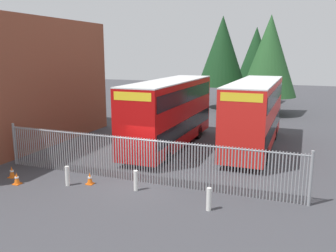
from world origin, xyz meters
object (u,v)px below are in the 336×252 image
(double_decker_bus_behind_fence_left, at_px, (170,111))
(bollard_near_left, at_px, (67,176))
(bollard_center_front, at_px, (136,181))
(bollard_near_right, at_px, (209,199))
(traffic_cone_by_gate, at_px, (17,178))
(traffic_cone_near_kerb, at_px, (12,172))
(traffic_cone_mid_forecourt, at_px, (90,178))
(double_decker_bus_near_gate, at_px, (255,112))

(double_decker_bus_behind_fence_left, bearing_deg, bollard_near_left, -103.46)
(double_decker_bus_behind_fence_left, relative_size, bollard_center_front, 11.38)
(bollard_near_right, bearing_deg, double_decker_bus_behind_fence_left, 119.91)
(traffic_cone_by_gate, distance_m, traffic_cone_near_kerb, 1.14)
(bollard_near_right, height_order, traffic_cone_mid_forecourt, bollard_near_right)
(bollard_near_left, height_order, traffic_cone_by_gate, bollard_near_left)
(double_decker_bus_behind_fence_left, height_order, traffic_cone_near_kerb, double_decker_bus_behind_fence_left)
(bollard_near_right, xyz_separation_m, traffic_cone_by_gate, (-9.31, -0.52, -0.19))
(bollard_center_front, bearing_deg, double_decker_bus_near_gate, 67.13)
(double_decker_bus_near_gate, distance_m, bollard_near_left, 12.50)
(traffic_cone_by_gate, relative_size, traffic_cone_mid_forecourt, 1.00)
(traffic_cone_mid_forecourt, bearing_deg, double_decker_bus_behind_fence_left, 81.94)
(bollard_near_left, distance_m, bollard_center_front, 3.35)
(bollard_near_left, distance_m, bollard_near_right, 6.94)
(double_decker_bus_near_gate, height_order, double_decker_bus_behind_fence_left, same)
(traffic_cone_by_gate, bearing_deg, bollard_center_front, 13.49)
(double_decker_bus_behind_fence_left, distance_m, bollard_near_right, 10.10)
(traffic_cone_mid_forecourt, bearing_deg, bollard_center_front, 2.13)
(traffic_cone_mid_forecourt, bearing_deg, double_decker_bus_near_gate, 56.10)
(traffic_cone_by_gate, xyz_separation_m, traffic_cone_near_kerb, (-0.94, 0.65, 0.00))
(double_decker_bus_behind_fence_left, relative_size, traffic_cone_near_kerb, 18.32)
(double_decker_bus_near_gate, relative_size, traffic_cone_mid_forecourt, 18.32)
(double_decker_bus_near_gate, bearing_deg, double_decker_bus_behind_fence_left, -162.78)
(double_decker_bus_near_gate, bearing_deg, bollard_center_front, -112.87)
(traffic_cone_by_gate, relative_size, traffic_cone_near_kerb, 1.00)
(bollard_center_front, xyz_separation_m, bollard_near_right, (3.64, -0.84, 0.00))
(double_decker_bus_near_gate, relative_size, bollard_near_left, 11.38)
(double_decker_bus_near_gate, height_order, traffic_cone_by_gate, double_decker_bus_near_gate)
(traffic_cone_near_kerb, bearing_deg, traffic_cone_mid_forecourt, 8.37)
(double_decker_bus_behind_fence_left, distance_m, traffic_cone_near_kerb, 10.21)
(double_decker_bus_near_gate, relative_size, traffic_cone_near_kerb, 18.32)
(bollard_near_right, xyz_separation_m, traffic_cone_mid_forecourt, (-6.05, 0.75, -0.19))
(bollard_center_front, bearing_deg, bollard_near_right, -12.93)
(double_decker_bus_behind_fence_left, relative_size, traffic_cone_mid_forecourt, 18.32)
(traffic_cone_mid_forecourt, bearing_deg, traffic_cone_near_kerb, -171.63)
(double_decker_bus_near_gate, xyz_separation_m, traffic_cone_by_gate, (-9.62, -10.74, -2.13))
(bollard_near_left, bearing_deg, bollard_near_right, -1.83)
(bollard_near_right, bearing_deg, traffic_cone_near_kerb, 179.28)
(bollard_center_front, height_order, traffic_cone_mid_forecourt, bollard_center_front)
(bollard_near_right, bearing_deg, bollard_center_front, 167.07)
(bollard_center_front, relative_size, traffic_cone_by_gate, 1.61)
(bollard_center_front, bearing_deg, traffic_cone_mid_forecourt, -177.87)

